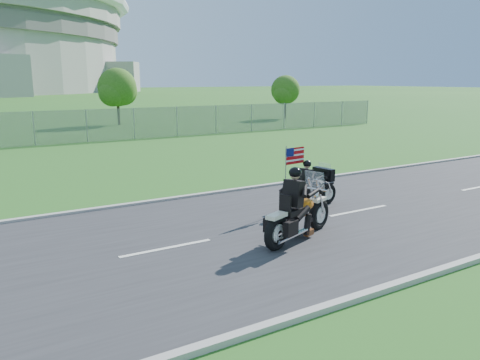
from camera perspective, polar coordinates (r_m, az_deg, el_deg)
ground at (r=11.71m, az=0.20°, el=-6.74°), size 420.00×420.00×0.00m
road at (r=11.71m, az=0.20°, el=-6.64°), size 120.00×8.00×0.04m
curb_north at (r=15.16m, az=-7.77°, el=-2.24°), size 120.00×0.18×0.12m
curb_south at (r=8.75m, az=14.52°, el=-13.60°), size 120.00×0.18×0.12m
tree_fence_near at (r=41.24m, az=-14.69°, el=10.65°), size 3.52×3.28×4.75m
tree_fence_far at (r=46.69m, az=5.57°, el=10.71°), size 3.08×2.87×4.20m
motorcycle_lead at (r=11.26m, az=7.09°, el=-4.53°), size 2.63×1.28×1.84m
motorcycle_follow at (r=14.03m, az=8.56°, el=-1.48°), size 2.23×0.82×1.87m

